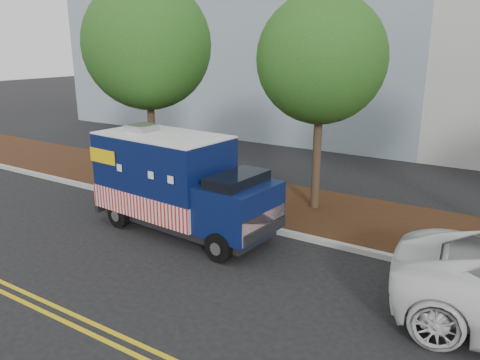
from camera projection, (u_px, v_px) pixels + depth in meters
The scene contains 9 objects.
ground at pixel (234, 246), 12.42m from camera, with size 120.00×120.00×0.00m, color black.
curb at pixel (260, 227), 13.53m from camera, with size 120.00×0.18×0.15m, color #9E9E99.
mulch_strip at pixel (293, 207), 15.23m from camera, with size 120.00×4.00×0.15m, color black.
centerline_near at pixel (105, 329), 8.82m from camera, with size 120.00×0.10×0.01m, color gold.
centerline_far at pixel (94, 336), 8.61m from camera, with size 120.00×0.10×0.01m, color gold.
tree_a at pixel (147, 45), 16.01m from camera, with size 4.41×4.41×7.34m.
tree_b at pixel (321, 59), 13.70m from camera, with size 3.83×3.83×6.66m.
sign_post at pixel (140, 165), 15.90m from camera, with size 0.06×0.06×2.40m, color #473828.
food_truck at pixel (177, 185), 13.23m from camera, with size 5.70×2.49×2.93m.
Camera 1 is at (6.28, -9.54, 5.18)m, focal length 35.00 mm.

